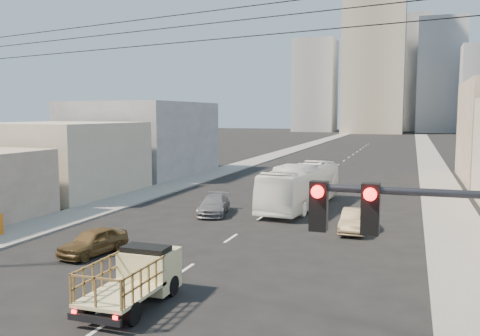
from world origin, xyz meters
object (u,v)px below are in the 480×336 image
Objects in this scene: city_bus at (301,186)px; flatbed_pickup at (134,274)px; sedan_tan at (354,221)px; traffic_signal at (449,294)px; sedan_grey at (214,205)px; sedan_brown at (93,241)px.

flatbed_pickup is at bearing -88.34° from city_bus.
sedan_tan is 0.66× the size of traffic_signal.
city_bus reaches higher than sedan_grey.
city_bus is 2.56× the size of sedan_grey.
city_bus is 7.86m from sedan_tan.
sedan_brown is (-6.89, -15.23, -0.93)m from city_bus.
traffic_signal reaches higher than flatbed_pickup.
sedan_tan is at bearing 65.99° from flatbed_pickup.
flatbed_pickup is at bearing -113.90° from sedan_tan.
sedan_brown is at bearing -112.18° from sedan_grey.
city_bus is at bearing 85.27° from flatbed_pickup.
sedan_tan is at bearing 48.23° from sedan_brown.
flatbed_pickup reaches higher than sedan_brown.
city_bus is (1.67, 20.25, 0.47)m from flatbed_pickup.
sedan_brown is at bearing 140.35° from traffic_signal.
traffic_signal is (14.97, -12.40, 3.44)m from sedan_brown.
sedan_grey is (1.87, 10.99, 0.01)m from sedan_brown.
sedan_grey is at bearing 101.80° from flatbed_pickup.
sedan_grey is at bearing 90.74° from sedan_brown.
city_bus is 28.90m from traffic_signal.
sedan_brown is 19.74m from traffic_signal.
city_bus is 16.74m from sedan_brown.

